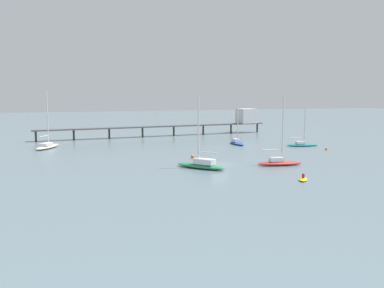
{
  "coord_description": "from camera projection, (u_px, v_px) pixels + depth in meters",
  "views": [
    {
      "loc": [
        -25.52,
        -64.13,
        12.0
      ],
      "look_at": [
        0.0,
        16.29,
        1.5
      ],
      "focal_mm": 39.13,
      "sensor_mm": 36.0,
      "label": 1
    }
  ],
  "objects": [
    {
      "name": "ground_plane",
      "position": [
        221.0,
        164.0,
        69.8
      ],
      "size": [
        400.0,
        400.0,
        0.0
      ],
      "primitive_type": "plane",
      "color": "slate"
    },
    {
      "name": "pier",
      "position": [
        217.0,
        120.0,
        120.25
      ],
      "size": [
        64.59,
        9.65,
        7.1
      ],
      "color": "#4C4C51",
      "rests_on": "ground_plane"
    },
    {
      "name": "sailboat_blue",
      "position": [
        237.0,
        142.0,
        96.35
      ],
      "size": [
        1.98,
        6.9,
        9.8
      ],
      "color": "#2D4CB7",
      "rests_on": "ground_plane"
    },
    {
      "name": "sailboat_teal",
      "position": [
        302.0,
        144.0,
        93.3
      ],
      "size": [
        7.47,
        3.31,
        8.53
      ],
      "color": "#1E727A",
      "rests_on": "ground_plane"
    },
    {
      "name": "sailboat_cream",
      "position": [
        47.0,
        145.0,
        89.7
      ],
      "size": [
        6.12,
        9.06,
        12.29
      ],
      "color": "beige",
      "rests_on": "ground_plane"
    },
    {
      "name": "sailboat_red",
      "position": [
        279.0,
        161.0,
        68.63
      ],
      "size": [
        7.7,
        2.97,
        11.49
      ],
      "color": "red",
      "rests_on": "ground_plane"
    },
    {
      "name": "sailboat_green",
      "position": [
        201.0,
        164.0,
        65.95
      ],
      "size": [
        7.33,
        8.13,
        11.33
      ],
      "color": "#287F4C",
      "rests_on": "ground_plane"
    },
    {
      "name": "dinghy_yellow",
      "position": [
        303.0,
        179.0,
        56.94
      ],
      "size": [
        2.33,
        2.64,
        1.14
      ],
      "color": "yellow",
      "rests_on": "ground_plane"
    },
    {
      "name": "mooring_buoy_mid",
      "position": [
        326.0,
        149.0,
        87.15
      ],
      "size": [
        0.51,
        0.51,
        0.51
      ],
      "primitive_type": "sphere",
      "color": "orange",
      "rests_on": "ground_plane"
    },
    {
      "name": "mooring_buoy_outer",
      "position": [
        192.0,
        156.0,
        76.6
      ],
      "size": [
        0.66,
        0.66,
        0.66
      ],
      "primitive_type": "sphere",
      "color": "orange",
      "rests_on": "ground_plane"
    }
  ]
}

